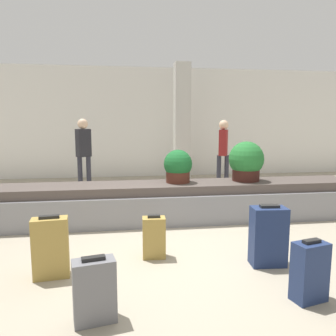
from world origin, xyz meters
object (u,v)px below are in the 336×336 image
(pillar, at_px, (182,123))
(potted_plant_0, at_px, (246,162))
(traveler_1, at_px, (84,148))
(suitcase_0, at_px, (268,236))
(suitcase_4, at_px, (154,237))
(potted_plant_1, at_px, (178,167))
(suitcase_3, at_px, (94,291))
(traveler_0, at_px, (223,148))
(suitcase_2, at_px, (310,271))
(suitcase_1, at_px, (51,248))

(pillar, xyz_separation_m, potted_plant_0, (0.43, -3.67, -0.65))
(traveler_1, bearing_deg, suitcase_0, -97.30)
(potted_plant_0, height_order, traveler_1, traveler_1)
(suitcase_4, xyz_separation_m, potted_plant_0, (1.73, 1.54, 0.70))
(potted_plant_1, bearing_deg, pillar, 78.51)
(pillar, bearing_deg, suitcase_3, -106.53)
(suitcase_4, relative_size, traveler_1, 0.31)
(suitcase_4, bearing_deg, potted_plant_0, 44.69)
(suitcase_3, distance_m, traveler_0, 5.97)
(suitcase_3, relative_size, potted_plant_0, 0.82)
(suitcase_2, xyz_separation_m, potted_plant_1, (-0.74, 2.70, 0.61))
(pillar, bearing_deg, traveler_0, -54.51)
(suitcase_1, distance_m, suitcase_4, 1.17)
(suitcase_1, distance_m, suitcase_2, 2.54)
(suitcase_2, bearing_deg, suitcase_0, 79.54)
(potted_plant_1, bearing_deg, suitcase_4, -109.84)
(suitcase_0, distance_m, traveler_1, 5.16)
(suitcase_1, bearing_deg, suitcase_3, -65.70)
(potted_plant_0, bearing_deg, suitcase_1, -146.39)
(suitcase_2, height_order, traveler_0, traveler_0)
(suitcase_4, height_order, traveler_0, traveler_0)
(suitcase_2, bearing_deg, potted_plant_0, 67.40)
(traveler_1, bearing_deg, traveler_0, -36.93)
(suitcase_2, height_order, potted_plant_1, potted_plant_1)
(suitcase_1, distance_m, traveler_1, 4.49)
(pillar, height_order, traveler_1, pillar)
(suitcase_1, distance_m, potted_plant_0, 3.47)
(traveler_0, bearing_deg, suitcase_2, -163.56)
(suitcase_0, relative_size, suitcase_4, 1.34)
(suitcase_0, distance_m, potted_plant_1, 2.12)
(suitcase_4, xyz_separation_m, potted_plant_1, (0.56, 1.54, 0.63))
(suitcase_2, bearing_deg, suitcase_3, 168.18)
(suitcase_3, height_order, suitcase_4, suitcase_3)
(pillar, bearing_deg, suitcase_0, -90.47)
(pillar, height_order, suitcase_4, pillar)
(potted_plant_1, bearing_deg, suitcase_2, -74.67)
(suitcase_3, relative_size, suitcase_4, 1.06)
(suitcase_0, distance_m, suitcase_3, 2.03)
(suitcase_0, xyz_separation_m, potted_plant_1, (-0.70, 1.93, 0.55))
(pillar, relative_size, traveler_0, 1.92)
(potted_plant_0, height_order, traveler_0, traveler_0)
(pillar, relative_size, suitcase_0, 4.58)
(traveler_1, bearing_deg, suitcase_1, -124.83)
(pillar, xyz_separation_m, suitcase_3, (-1.90, -6.42, -1.34))
(suitcase_1, bearing_deg, suitcase_0, -7.35)
(pillar, xyz_separation_m, traveler_0, (0.83, -1.16, -0.61))
(suitcase_3, height_order, potted_plant_1, potted_plant_1)
(potted_plant_0, bearing_deg, suitcase_3, -130.40)
(pillar, bearing_deg, traveler_1, -156.01)
(suitcase_3, bearing_deg, suitcase_4, 52.16)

